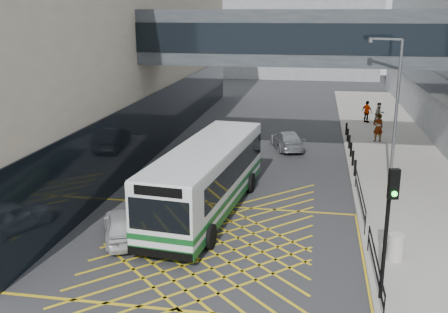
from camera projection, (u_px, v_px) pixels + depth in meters
The scene contains 18 objects.
ground at pixel (206, 248), 20.43m from camera, with size 120.00×120.00×0.00m, color #333335.
building_whsmith at pixel (0, 24), 36.47m from camera, with size 24.17×42.00×16.00m.
building_far at pixel (278, 10), 75.25m from camera, with size 28.00×16.00×18.00m, color gray.
skybridge at pixel (302, 37), 29.29m from camera, with size 20.00×4.10×3.00m.
pavement at pixel (394, 156), 33.12m from camera, with size 6.00×54.00×0.16m, color gray.
box_junction at pixel (206, 248), 20.43m from camera, with size 12.00×9.00×0.01m.
bus at pixel (208, 176), 23.71m from camera, with size 3.73×11.38×3.13m.
car_white at pixel (123, 225), 21.02m from camera, with size 1.63×3.98×1.27m, color silver.
car_dark at pixel (211, 143), 33.58m from camera, with size 1.85×4.72×1.48m, color black.
car_silver at pixel (287, 140), 34.91m from camera, with size 1.72×4.07×1.27m, color gray.
traffic_light at pixel (389, 216), 15.70m from camera, with size 0.34×0.52×4.33m.
street_lamp at pixel (393, 106), 25.52m from camera, with size 1.66×0.80×7.51m.
litter_bin at pixel (396, 247), 18.95m from camera, with size 0.58×0.58×1.00m, color #ADA89E.
kerb_railings at pixel (366, 220), 20.85m from camera, with size 0.05×12.54×1.00m.
bollards at pixel (350, 146), 33.44m from camera, with size 0.14×10.14×0.90m.
pedestrian_a at pixel (378, 128), 36.14m from camera, with size 0.78×0.56×1.96m, color gray.
pedestrian_b at pixel (379, 114), 41.58m from camera, with size 0.85×0.50×1.75m, color gray.
pedestrian_c at pixel (367, 112), 42.30m from camera, with size 1.04×0.50×1.76m, color gray.
Camera 1 is at (3.95, -18.31, 8.92)m, focal length 42.00 mm.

